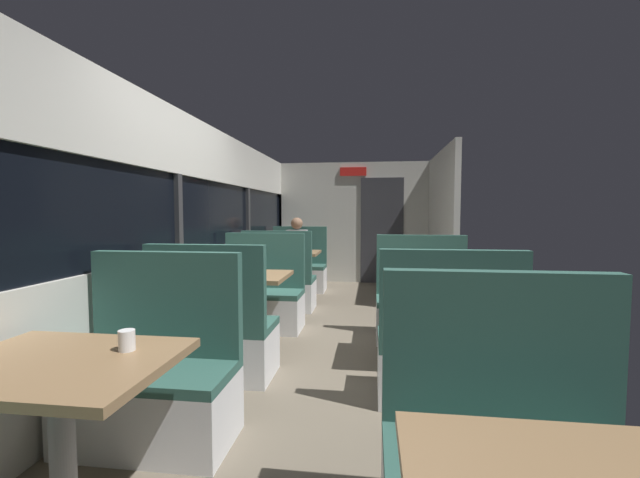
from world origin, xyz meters
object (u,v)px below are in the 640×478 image
Objects in this scene: dining_table_mid_window at (242,284)px; bench_rear_aisle_facing_end at (446,357)px; dining_table_near_window at (60,384)px; bench_far_window_facing_end at (280,286)px; coffee_cup_primary at (127,340)px; dining_table_far_window at (290,258)px; bench_mid_window_facing_entry at (262,300)px; bench_front_aisle_facing_entry at (509,478)px; seated_passenger at (297,260)px; dining_table_rear_aisle at (432,293)px; bench_mid_window_facing_end at (214,337)px; bench_far_window_facing_entry at (298,271)px; bench_near_window_facing_entry at (154,385)px; bench_rear_aisle_facing_entry at (422,309)px.

bench_rear_aisle_facing_end is at bearing -26.68° from dining_table_mid_window.
bench_far_window_facing_end is at bearing 90.00° from dining_table_near_window.
dining_table_far_window is at bearing 92.68° from coffee_cup_primary.
bench_mid_window_facing_entry reaches higher than dining_table_mid_window.
bench_front_aisle_facing_entry is 5.44m from seated_passenger.
dining_table_rear_aisle is 2.53m from coffee_cup_primary.
seated_passenger reaches higher than bench_mid_window_facing_end.
bench_far_window_facing_entry is at bearing 114.63° from bench_rear_aisle_facing_end.
bench_near_window_facing_entry is 1.00× the size of bench_mid_window_facing_end.
dining_table_rear_aisle is at bearing -60.25° from seated_passenger.
bench_far_window_facing_end reaches higher than coffee_cup_primary.
coffee_cup_primary is (0.21, -5.10, 0.25)m from seated_passenger.
dining_table_near_window and dining_table_far_window have the same top height.
bench_rear_aisle_facing_entry is (1.79, 1.20, 0.00)m from bench_mid_window_facing_end.
bench_front_aisle_facing_entry is (1.79, -5.21, 0.00)m from bench_far_window_facing_entry.
dining_table_far_window is 0.82× the size of bench_rear_aisle_facing_entry.
bench_near_window_facing_entry is at bearing -90.00° from seated_passenger.
bench_far_window_facing_entry is 1.22× the size of dining_table_rear_aisle.
bench_mid_window_facing_entry is 2.03m from dining_table_rear_aisle.
dining_table_near_window is 5.24m from seated_passenger.
bench_mid_window_facing_entry and bench_rear_aisle_facing_end have the same top height.
coffee_cup_primary is at bearing -120.69° from bench_rear_aisle_facing_entry.
bench_far_window_facing_end is at bearing 90.00° from bench_mid_window_facing_entry.
bench_far_window_facing_entry and bench_rear_aisle_facing_end have the same top height.
seated_passenger reaches higher than bench_front_aisle_facing_entry.
bench_far_window_facing_entry is at bearing 90.00° from bench_far_window_facing_end.
coffee_cup_primary is at bearing -87.65° from seated_passenger.
bench_rear_aisle_facing_end is (1.79, -3.90, 0.00)m from bench_far_window_facing_entry.
dining_table_far_window is 3.68m from bench_rear_aisle_facing_end.
bench_mid_window_facing_entry is 2.24m from seated_passenger.
bench_near_window_facing_entry is 3.92m from dining_table_far_window.
coffee_cup_primary is at bearing -87.32° from dining_table_far_window.
dining_table_far_window is at bearing 90.00° from bench_mid_window_facing_entry.
bench_front_aisle_facing_entry is 1.00× the size of bench_rear_aisle_facing_end.
bench_near_window_facing_entry is 1.22× the size of dining_table_far_window.
dining_table_rear_aisle is at bearing 90.00° from bench_front_aisle_facing_entry.
dining_table_mid_window is 1.00× the size of dining_table_rear_aisle.
dining_table_near_window is at bearing -141.87° from bench_rear_aisle_facing_end.
dining_table_near_window is at bearing -90.00° from dining_table_far_window.
dining_table_mid_window is at bearing 129.07° from bench_front_aisle_facing_entry.
dining_table_far_window is 3.08m from dining_table_rear_aisle.
bench_front_aisle_facing_entry is (1.79, -2.90, 0.00)m from bench_mid_window_facing_entry.
bench_mid_window_facing_end is 1.40m from bench_mid_window_facing_entry.
dining_table_far_window is (0.00, 2.30, 0.00)m from dining_table_mid_window.
bench_rear_aisle_facing_end is 12.22× the size of coffee_cup_primary.
bench_far_window_facing_entry is at bearing 90.00° from dining_table_near_window.
bench_far_window_facing_end is 3.08m from bench_rear_aisle_facing_end.
bench_mid_window_facing_entry is 1.22× the size of dining_table_far_window.
coffee_cup_primary is at bearing -86.83° from bench_far_window_facing_end.
dining_table_mid_window is 0.82× the size of bench_far_window_facing_entry.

